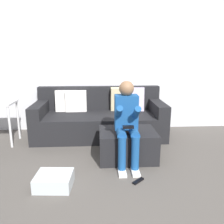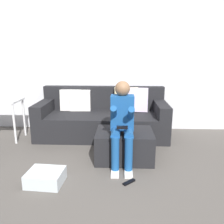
{
  "view_description": "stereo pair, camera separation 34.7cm",
  "coord_description": "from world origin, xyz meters",
  "px_view_note": "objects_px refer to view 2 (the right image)",
  "views": [
    {
      "loc": [
        -0.27,
        -2.06,
        1.46
      ],
      "look_at": [
        -0.06,
        1.41,
        0.57
      ],
      "focal_mm": 36.4,
      "sensor_mm": 36.0,
      "label": 1
    },
    {
      "loc": [
        0.08,
        -2.06,
        1.46
      ],
      "look_at": [
        -0.06,
        1.41,
        0.57
      ],
      "focal_mm": 36.4,
      "sensor_mm": 36.0,
      "label": 2
    }
  ],
  "objects_px": {
    "side_table": "(2,107)",
    "remote_near_ottoman": "(129,182)",
    "storage_bin": "(46,177)",
    "person_seated": "(122,120)",
    "ottoman": "(124,145)",
    "couch_sectional": "(103,118)"
  },
  "relations": [
    {
      "from": "person_seated",
      "to": "storage_bin",
      "type": "relative_size",
      "value": 2.8
    },
    {
      "from": "remote_near_ottoman",
      "to": "person_seated",
      "type": "bearing_deg",
      "value": 57.22
    },
    {
      "from": "person_seated",
      "to": "side_table",
      "type": "bearing_deg",
      "value": 157.48
    },
    {
      "from": "ottoman",
      "to": "side_table",
      "type": "height_order",
      "value": "side_table"
    },
    {
      "from": "remote_near_ottoman",
      "to": "couch_sectional",
      "type": "bearing_deg",
      "value": 62.17
    },
    {
      "from": "couch_sectional",
      "to": "side_table",
      "type": "height_order",
      "value": "couch_sectional"
    },
    {
      "from": "couch_sectional",
      "to": "storage_bin",
      "type": "bearing_deg",
      "value": -107.6
    },
    {
      "from": "couch_sectional",
      "to": "ottoman",
      "type": "height_order",
      "value": "couch_sectional"
    },
    {
      "from": "ottoman",
      "to": "remote_near_ottoman",
      "type": "distance_m",
      "value": 0.68
    },
    {
      "from": "side_table",
      "to": "remote_near_ottoman",
      "type": "height_order",
      "value": "side_table"
    },
    {
      "from": "person_seated",
      "to": "couch_sectional",
      "type": "bearing_deg",
      "value": 106.87
    },
    {
      "from": "storage_bin",
      "to": "person_seated",
      "type": "bearing_deg",
      "value": 31.14
    },
    {
      "from": "ottoman",
      "to": "couch_sectional",
      "type": "bearing_deg",
      "value": 111.29
    },
    {
      "from": "remote_near_ottoman",
      "to": "side_table",
      "type": "bearing_deg",
      "value": 105.28
    },
    {
      "from": "couch_sectional",
      "to": "ottoman",
      "type": "distance_m",
      "value": 1.06
    },
    {
      "from": "ottoman",
      "to": "person_seated",
      "type": "distance_m",
      "value": 0.45
    },
    {
      "from": "storage_bin",
      "to": "remote_near_ottoman",
      "type": "xyz_separation_m",
      "value": [
        0.97,
        0.05,
        -0.07
      ]
    },
    {
      "from": "couch_sectional",
      "to": "person_seated",
      "type": "xyz_separation_m",
      "value": [
        0.35,
        -1.15,
        0.31
      ]
    },
    {
      "from": "person_seated",
      "to": "remote_near_ottoman",
      "type": "bearing_deg",
      "value": -80.12
    },
    {
      "from": "ottoman",
      "to": "side_table",
      "type": "xyz_separation_m",
      "value": [
        -2.08,
        0.68,
        0.38
      ]
    },
    {
      "from": "person_seated",
      "to": "remote_near_ottoman",
      "type": "distance_m",
      "value": 0.79
    },
    {
      "from": "storage_bin",
      "to": "side_table",
      "type": "bearing_deg",
      "value": 130.16
    }
  ]
}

